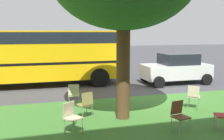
% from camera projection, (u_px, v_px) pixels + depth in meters
% --- Properties ---
extents(ground, '(80.00, 80.00, 0.00)m').
position_uv_depth(ground, '(148.00, 94.00, 11.64)').
color(ground, '#424247').
extents(grass_verge, '(48.00, 6.00, 0.01)m').
position_uv_depth(grass_verge, '(186.00, 116.00, 8.60)').
color(grass_verge, '#3D752D').
rests_on(grass_verge, ground).
extents(chair_0, '(0.58, 0.58, 0.88)m').
position_uv_depth(chair_0, '(71.00, 115.00, 7.13)').
color(chair_0, beige).
rests_on(chair_0, ground).
extents(chair_1, '(0.49, 0.50, 0.88)m').
position_uv_depth(chair_1, '(179.00, 114.00, 7.24)').
color(chair_1, brown).
rests_on(chair_1, ground).
extents(chair_2, '(0.47, 0.48, 0.88)m').
position_uv_depth(chair_2, '(74.00, 93.00, 9.66)').
color(chair_2, beige).
rests_on(chair_2, ground).
extents(chair_4, '(0.59, 0.59, 0.88)m').
position_uv_depth(chair_4, '(194.00, 95.00, 9.40)').
color(chair_4, beige).
rests_on(chair_4, ground).
extents(chair_5, '(0.54, 0.55, 0.88)m').
position_uv_depth(chair_5, '(86.00, 103.00, 8.36)').
color(chair_5, olive).
rests_on(chair_5, ground).
extents(parked_car, '(3.70, 1.92, 1.65)m').
position_uv_depth(parked_car, '(176.00, 68.00, 14.07)').
color(parked_car, silver).
rests_on(parked_car, ground).
extents(school_bus, '(10.40, 2.80, 2.88)m').
position_uv_depth(school_bus, '(18.00, 53.00, 13.17)').
color(school_bus, yellow).
rests_on(school_bus, ground).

